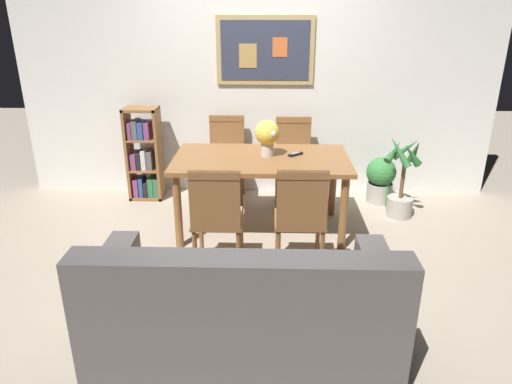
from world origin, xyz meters
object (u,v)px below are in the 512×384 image
at_px(dining_chair_near_right, 301,212).
at_px(bookshelf, 144,158).
at_px(flower_vase, 267,135).
at_px(potted_ivy, 381,179).
at_px(potted_palm, 401,185).
at_px(dining_table, 261,167).
at_px(tv_remote, 295,154).
at_px(dining_chair_far_right, 293,153).
at_px(dining_chair_near_left, 217,213).
at_px(leather_couch, 242,314).
at_px(dining_chair_far_left, 227,151).

relative_size(dining_chair_near_right, bookshelf, 0.89).
height_order(bookshelf, flower_vase, flower_vase).
height_order(potted_ivy, potted_palm, potted_palm).
height_order(dining_table, bookshelf, bookshelf).
relative_size(potted_palm, tv_remote, 5.93).
height_order(bookshelf, potted_palm, bookshelf).
xyz_separation_m(dining_chair_far_right, bookshelf, (-1.63, 0.01, -0.07)).
xyz_separation_m(dining_chair_near_left, tv_remote, (0.64, 0.88, 0.20)).
bearing_deg(tv_remote, leather_couch, -102.00).
distance_m(dining_chair_near_left, tv_remote, 1.11).
bearing_deg(tv_remote, potted_palm, 14.60).
xyz_separation_m(dining_chair_near_left, dining_chair_far_right, (0.66, 1.59, 0.00)).
relative_size(dining_chair_near_left, dining_chair_far_right, 1.00).
xyz_separation_m(dining_chair_near_right, potted_ivy, (0.97, 1.52, -0.27)).
relative_size(dining_chair_near_right, flower_vase, 2.74).
xyz_separation_m(dining_chair_near_right, leather_couch, (-0.40, -0.98, -0.23)).
xyz_separation_m(dining_table, flower_vase, (0.05, 0.06, 0.29)).
xyz_separation_m(dining_table, leather_couch, (-0.08, -1.77, -0.33)).
xyz_separation_m(dining_chair_near_right, potted_palm, (1.09, 1.14, -0.20)).
bearing_deg(dining_chair_far_left, potted_ivy, -3.12).
bearing_deg(dining_chair_far_left, potted_palm, -14.51).
distance_m(dining_chair_near_right, leather_couch, 1.09).
bearing_deg(dining_chair_far_right, potted_palm, -21.18).
bearing_deg(dining_chair_near_right, dining_chair_near_left, -177.71).
height_order(dining_chair_near_left, potted_ivy, dining_chair_near_left).
bearing_deg(potted_ivy, bookshelf, 178.73).
height_order(potted_ivy, tv_remote, tv_remote).
xyz_separation_m(dining_chair_near_left, potted_palm, (1.73, 1.17, -0.20)).
distance_m(dining_table, bookshelf, 1.53).
height_order(dining_chair_far_left, leather_couch, dining_chair_far_left).
distance_m(dining_chair_far_right, dining_chair_far_left, 0.73).
xyz_separation_m(bookshelf, tv_remote, (1.62, -0.72, 0.28)).
height_order(leather_couch, tv_remote, leather_couch).
relative_size(dining_chair_far_left, flower_vase, 2.74).
bearing_deg(potted_ivy, dining_chair_near_right, -122.45).
distance_m(dining_chair_near_left, potted_palm, 2.10).
xyz_separation_m(dining_chair_near_left, dining_chair_near_right, (0.65, 0.03, 0.00)).
relative_size(leather_couch, bookshelf, 1.77).
height_order(dining_chair_near_right, potted_ivy, dining_chair_near_right).
distance_m(dining_chair_far_left, bookshelf, 0.91).
bearing_deg(bookshelf, dining_chair_far_left, 2.17).
relative_size(bookshelf, potted_palm, 1.17).
distance_m(dining_chair_near_right, flower_vase, 0.97).
bearing_deg(dining_table, dining_chair_near_left, -111.89).
bearing_deg(dining_table, potted_palm, 14.28).
relative_size(dining_chair_far_right, leather_couch, 0.51).
bearing_deg(dining_table, flower_vase, 45.94).
xyz_separation_m(potted_ivy, tv_remote, (-0.97, -0.66, 0.48)).
xyz_separation_m(dining_chair_near_left, potted_ivy, (1.61, 1.54, -0.27)).
distance_m(potted_ivy, tv_remote, 1.27).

